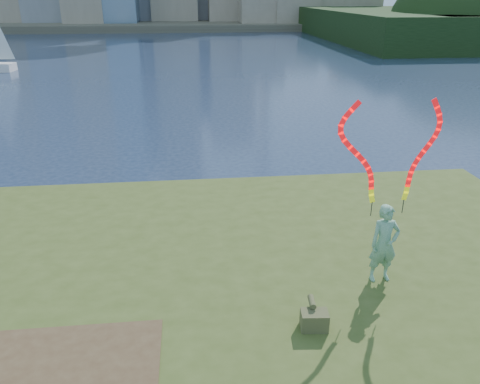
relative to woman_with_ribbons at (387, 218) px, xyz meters
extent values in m
plane|color=#1A2741|center=(-3.83, 0.80, -2.20)|extent=(320.00, 320.00, 0.00)
cube|color=#3B4B1A|center=(-3.83, -1.70, -2.05)|extent=(20.00, 18.00, 0.30)
cube|color=#3B4B1A|center=(-3.83, -1.40, -1.80)|extent=(17.00, 15.00, 0.30)
cube|color=#3B4B1A|center=(-3.83, -1.20, -1.55)|extent=(14.00, 12.00, 0.30)
cube|color=#4E4939|center=(-3.83, 95.80, -1.60)|extent=(320.00, 40.00, 1.20)
imported|color=#19693A|center=(0.00, -0.03, -0.57)|extent=(0.63, 0.44, 1.67)
cylinder|color=black|center=(-0.32, 0.06, 0.18)|extent=(0.02, 0.02, 0.30)
cylinder|color=black|center=(0.34, 0.11, 0.18)|extent=(0.02, 0.02, 0.30)
cube|color=#414426|center=(-1.76, -1.40, -1.23)|extent=(0.51, 0.36, 0.34)
cylinder|color=#414426|center=(-1.76, -1.18, -1.01)|extent=(0.14, 0.33, 0.11)
camera|label=1|loc=(-3.78, -7.90, 4.08)|focal=35.00mm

